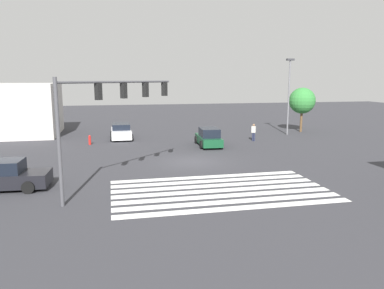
% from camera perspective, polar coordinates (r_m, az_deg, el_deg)
% --- Properties ---
extents(ground_plane, '(122.01, 122.01, 0.00)m').
position_cam_1_polar(ground_plane, '(26.94, 0.00, -2.66)').
color(ground_plane, '#333338').
extents(crosswalk_markings, '(11.50, 6.30, 0.01)m').
position_cam_1_polar(crosswalk_markings, '(20.24, 4.36, -6.98)').
color(crosswalk_markings, silver).
rests_on(crosswalk_markings, ground_plane).
extents(traffic_signal_mast, '(6.14, 6.14, 5.99)m').
position_cam_1_polar(traffic_signal_mast, '(20.13, -12.30, 6.12)').
color(traffic_signal_mast, '#47474C').
rests_on(traffic_signal_mast, ground_plane).
extents(car_0, '(2.16, 4.39, 1.52)m').
position_cam_1_polar(car_0, '(37.77, -10.75, 1.95)').
color(car_0, silver).
rests_on(car_0, ground_plane).
extents(car_1, '(4.69, 2.43, 1.60)m').
position_cam_1_polar(car_1, '(22.59, -26.73, -4.32)').
color(car_1, black).
rests_on(car_1, ground_plane).
extents(car_2, '(2.20, 4.54, 1.63)m').
position_cam_1_polar(car_2, '(33.14, 2.57, 1.06)').
color(car_2, '#144728').
rests_on(car_2, ground_plane).
extents(corner_building, '(8.64, 8.64, 5.42)m').
position_cam_1_polar(corner_building, '(43.56, -25.39, 4.84)').
color(corner_building, '#BCB7B2').
rests_on(corner_building, ground_plane).
extents(pedestrian, '(0.41, 0.41, 1.64)m').
position_cam_1_polar(pedestrian, '(36.31, 9.37, 1.97)').
color(pedestrian, '#232842').
rests_on(pedestrian, ground_plane).
extents(street_light_pole_a, '(0.80, 0.36, 7.95)m').
position_cam_1_polar(street_light_pole_a, '(40.90, 14.57, 8.10)').
color(street_light_pole_a, slate).
rests_on(street_light_pole_a, ground_plane).
extents(tree_corner_a, '(2.88, 2.88, 4.93)m').
position_cam_1_polar(tree_corner_a, '(43.60, 16.44, 6.41)').
color(tree_corner_a, brown).
rests_on(tree_corner_a, ground_plane).
extents(fire_hydrant, '(0.22, 0.22, 0.86)m').
position_cam_1_polar(fire_hydrant, '(35.10, -15.32, 0.67)').
color(fire_hydrant, red).
rests_on(fire_hydrant, ground_plane).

